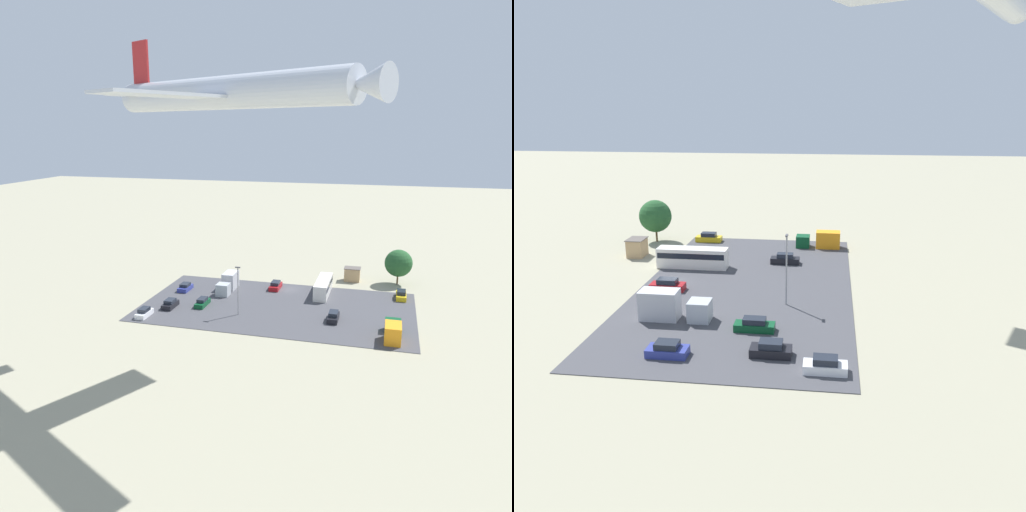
{
  "view_description": "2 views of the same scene",
  "coord_description": "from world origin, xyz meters",
  "views": [
    {
      "loc": [
        -19.23,
        96.83,
        32.82
      ],
      "look_at": [
        0.57,
        23.8,
        13.14
      ],
      "focal_mm": 35.0,
      "sensor_mm": 36.0,
      "label": 1
    },
    {
      "loc": [
        63.11,
        21.69,
        23.6
      ],
      "look_at": [
        4.73,
        14.45,
        5.94
      ],
      "focal_mm": 35.0,
      "sensor_mm": 36.0,
      "label": 2
    }
  ],
  "objects": [
    {
      "name": "parked_truck_0",
      "position": [
        -20.97,
        20.16,
        1.39
      ],
      "size": [
        2.54,
        7.53,
        2.87
      ],
      "rotation": [
        0.0,
        0.0,
        3.14
      ],
      "color": "#0C4723",
      "rests_on": "ground"
    },
    {
      "name": "parked_car_2",
      "position": [
        13.74,
        13.85,
        0.7
      ],
      "size": [
        1.71,
        4.44,
        1.49
      ],
      "color": "#0C4723",
      "rests_on": "ground"
    },
    {
      "name": "parked_car_6",
      "position": [
        -10.96,
        14.87,
        0.76
      ],
      "size": [
        1.79,
        4.46,
        1.63
      ],
      "color": "black",
      "rests_on": "ground"
    },
    {
      "name": "light_pole_lot_centre",
      "position": [
        5.84,
        16.6,
        4.98
      ],
      "size": [
        0.9,
        0.28,
        8.93
      ],
      "color": "gray",
      "rests_on": "ground"
    },
    {
      "name": "parked_car_4",
      "position": [
        21.77,
        21.69,
        0.73
      ],
      "size": [
        1.76,
        4.09,
        1.55
      ],
      "color": "silver",
      "rests_on": "ground"
    },
    {
      "name": "bus",
      "position": [
        -7.32,
        1.12,
        1.71
      ],
      "size": [
        2.61,
        10.68,
        3.03
      ],
      "color": "silver",
      "rests_on": "ground"
    },
    {
      "name": "tree_near_shed",
      "position": [
        -21.78,
        -9.69,
        4.67
      ],
      "size": [
        5.8,
        5.8,
        7.57
      ],
      "color": "brown",
      "rests_on": "ground"
    },
    {
      "name": "parked_car_0",
      "position": [
        -22.5,
        -0.12,
        0.77
      ],
      "size": [
        1.94,
        4.61,
        1.65
      ],
      "color": "gold",
      "rests_on": "ground"
    },
    {
      "name": "parked_car_5",
      "position": [
        19.2,
        16.32,
        0.73
      ],
      "size": [
        1.92,
        4.11,
        1.57
      ],
      "rotation": [
        0.0,
        0.0,
        3.14
      ],
      "color": "black",
      "rests_on": "ground"
    },
    {
      "name": "parking_lot_surface",
      "position": [
        0.0,
        10.64,
        0.04
      ],
      "size": [
        50.16,
        28.28,
        0.08
      ],
      "color": "#424247",
      "rests_on": "ground"
    },
    {
      "name": "parked_truck_1",
      "position": [
        11.84,
        3.88,
        1.65
      ],
      "size": [
        2.47,
        8.17,
        3.44
      ],
      "color": "#ADB2B7",
      "rests_on": "ground"
    },
    {
      "name": "parked_car_3",
      "position": [
        2.68,
        0.41,
        0.74
      ],
      "size": [
        1.95,
        4.58,
        1.58
      ],
      "rotation": [
        0.0,
        0.0,
        3.14
      ],
      "color": "maroon",
      "rests_on": "ground"
    },
    {
      "name": "ground_plane",
      "position": [
        0.0,
        0.0,
        0.0
      ],
      "size": [
        400.0,
        400.0,
        0.0
      ],
      "primitive_type": "plane",
      "color": "gray"
    },
    {
      "name": "parked_car_1",
      "position": [
        20.45,
        6.23,
        0.7
      ],
      "size": [
        1.98,
        4.06,
        1.48
      ],
      "rotation": [
        0.0,
        0.0,
        3.14
      ],
      "color": "navy",
      "rests_on": "ground"
    },
    {
      "name": "shed_building",
      "position": [
        -12.22,
        -9.62,
        1.49
      ],
      "size": [
        3.54,
        2.79,
        2.97
      ],
      "color": "tan",
      "rests_on": "ground"
    }
  ]
}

